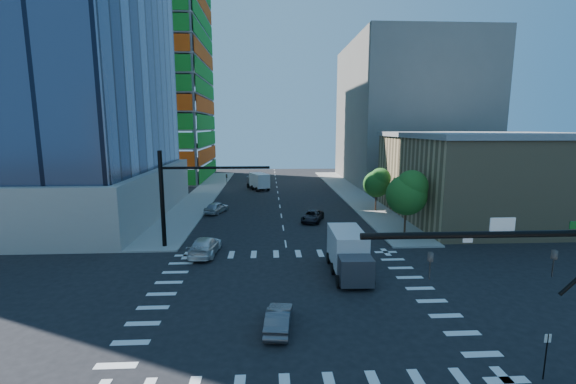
{
  "coord_description": "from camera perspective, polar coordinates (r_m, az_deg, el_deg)",
  "views": [
    {
      "loc": [
        -1.65,
        -24.12,
        11.26
      ],
      "look_at": [
        0.02,
        8.0,
        5.81
      ],
      "focal_mm": 24.0,
      "sensor_mm": 36.0,
      "label": 1
    }
  ],
  "objects": [
    {
      "name": "commercial_building",
      "position": [
        53.6,
        26.88,
        2.21
      ],
      "size": [
        20.5,
        22.5,
        10.6
      ],
      "color": "tan",
      "rests_on": "ground"
    },
    {
      "name": "box_truck_far",
      "position": [
        70.46,
        -4.52,
        1.48
      ],
      "size": [
        4.41,
        6.21,
        3.0
      ],
      "rotation": [
        0.0,
        0.0,
        3.53
      ],
      "color": "black",
      "rests_on": "ground"
    },
    {
      "name": "signal_mast_nw",
      "position": [
        37.03,
        -15.97,
        0.28
      ],
      "size": [
        10.2,
        0.4,
        9.0
      ],
      "color": "black",
      "rests_on": "sidewalk_nw"
    },
    {
      "name": "construction_building",
      "position": [
        90.81,
        -20.42,
        17.49
      ],
      "size": [
        25.16,
        34.5,
        70.6
      ],
      "color": "slate",
      "rests_on": "ground"
    },
    {
      "name": "car_nb_far",
      "position": [
        46.51,
        3.65,
        -3.6
      ],
      "size": [
        3.48,
        5.07,
        1.29
      ],
      "primitive_type": "imported",
      "rotation": [
        0.0,
        0.0,
        -0.32
      ],
      "color": "black",
      "rests_on": "ground"
    },
    {
      "name": "sidewalk_ne",
      "position": [
        66.61,
        9.32,
        -0.18
      ],
      "size": [
        5.0,
        60.0,
        0.15
      ],
      "primitive_type": "cube",
      "color": "gray",
      "rests_on": "ground"
    },
    {
      "name": "car_sb_cross",
      "position": [
        22.75,
        -1.37,
        -18.25
      ],
      "size": [
        1.8,
        3.98,
        1.27
      ],
      "primitive_type": "imported",
      "rotation": [
        0.0,
        0.0,
        3.02
      ],
      "color": "#4D4C51",
      "rests_on": "ground"
    },
    {
      "name": "box_truck_near",
      "position": [
        30.17,
        9.06,
        -9.5
      ],
      "size": [
        2.75,
        6.26,
        3.26
      ],
      "rotation": [
        0.0,
        0.0,
        -0.02
      ],
      "color": "black",
      "rests_on": "ground"
    },
    {
      "name": "car_sb_near",
      "position": [
        35.39,
        -12.18,
        -7.82
      ],
      "size": [
        2.61,
        5.57,
        1.57
      ],
      "primitive_type": "imported",
      "rotation": [
        0.0,
        0.0,
        3.07
      ],
      "color": "silver",
      "rests_on": "ground"
    },
    {
      "name": "bg_building_ne",
      "position": [
        84.19,
        17.24,
        11.06
      ],
      "size": [
        24.0,
        30.0,
        28.0
      ],
      "primitive_type": "cube",
      "color": "slate",
      "rests_on": "ground"
    },
    {
      "name": "tree_north",
      "position": [
        52.61,
        13.14,
        1.42
      ],
      "size": [
        3.54,
        3.52,
        5.78
      ],
      "color": "#382316",
      "rests_on": "sidewalk_ne"
    },
    {
      "name": "ground",
      "position": [
        26.67,
        0.88,
        -15.36
      ],
      "size": [
        160.0,
        160.0,
        0.0
      ],
      "primitive_type": "plane",
      "color": "black",
      "rests_on": "ground"
    },
    {
      "name": "car_sb_mid",
      "position": [
        51.73,
        -10.54,
        -2.27
      ],
      "size": [
        3.2,
        4.78,
        1.51
      ],
      "primitive_type": "imported",
      "rotation": [
        0.0,
        0.0,
        2.79
      ],
      "color": "silver",
      "rests_on": "ground"
    },
    {
      "name": "sidewalk_nw",
      "position": [
        65.98,
        -12.4,
        -0.37
      ],
      "size": [
        5.0,
        60.0,
        0.15
      ],
      "primitive_type": "cube",
      "color": "gray",
      "rests_on": "ground"
    },
    {
      "name": "no_parking_sign",
      "position": [
        21.88,
        33.93,
        -18.97
      ],
      "size": [
        0.3,
        0.06,
        2.2
      ],
      "color": "black",
      "rests_on": "ground"
    },
    {
      "name": "tree_south",
      "position": [
        41.14,
        17.37,
        -0.02
      ],
      "size": [
        4.16,
        4.16,
        6.82
      ],
      "color": "#382316",
      "rests_on": "sidewalk_ne"
    },
    {
      "name": "road_markings",
      "position": [
        26.67,
        0.88,
        -15.35
      ],
      "size": [
        20.0,
        20.0,
        0.01
      ],
      "primitive_type": "cube",
      "color": "silver",
      "rests_on": "ground"
    }
  ]
}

